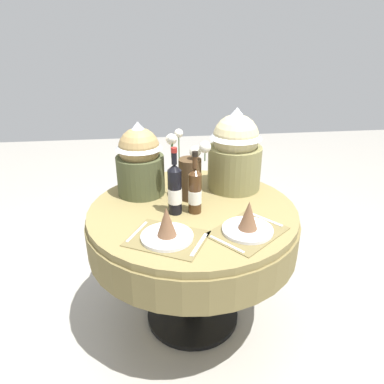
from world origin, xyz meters
TOP-DOWN VIEW (x-y plane):
  - ground at (0.00, 0.00)m, footprint 8.00×8.00m
  - dining_table at (0.00, 0.00)m, footprint 1.13×1.13m
  - place_setting_left at (-0.15, -0.29)m, footprint 0.42×0.39m
  - place_setting_right at (0.23, -0.28)m, footprint 0.43×0.42m
  - flower_vase at (0.00, 0.12)m, footprint 0.23×0.14m
  - wine_bottle_left at (0.01, -0.05)m, footprint 0.07×0.07m
  - wine_bottle_centre at (-0.10, -0.04)m, footprint 0.07×0.07m
  - gift_tub_back_left at (-0.27, 0.23)m, footprint 0.27×0.27m
  - gift_tub_back_right at (0.28, 0.24)m, footprint 0.31×0.31m

SIDE VIEW (x-z plane):
  - ground at x=0.00m, z-range 0.00..0.00m
  - dining_table at x=0.00m, z-range 0.24..0.99m
  - place_setting_left at x=-0.15m, z-range 0.72..0.88m
  - place_setting_right at x=0.23m, z-range 0.72..0.88m
  - wine_bottle_left at x=0.01m, z-range 0.71..1.04m
  - wine_bottle_centre at x=-0.10m, z-range 0.71..1.06m
  - flower_vase at x=0.00m, z-range 0.71..1.11m
  - gift_tub_back_left at x=-0.27m, z-range 0.77..1.18m
  - gift_tub_back_right at x=0.28m, z-range 0.77..1.25m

